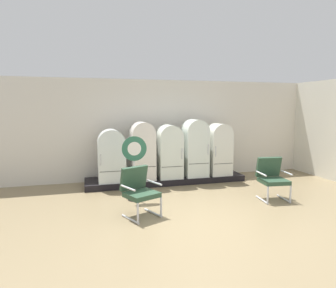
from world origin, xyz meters
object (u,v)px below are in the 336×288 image
object	(u,v)px
refrigerator_1	(143,149)
refrigerator_3	(195,146)
refrigerator_4	(219,148)
sign_stand	(134,166)
armchair_right	(272,176)
refrigerator_2	(169,150)
refrigerator_0	(111,154)
armchair_left	(139,189)

from	to	relation	value
refrigerator_1	refrigerator_3	distance (m)	1.48
refrigerator_4	sign_stand	distance (m)	2.91
refrigerator_4	armchair_right	bearing A→B (deg)	-78.93
refrigerator_1	refrigerator_2	xyz separation A→B (m)	(0.73, -0.01, -0.05)
refrigerator_0	refrigerator_2	bearing A→B (deg)	0.74
armchair_right	refrigerator_3	bearing A→B (deg)	119.26
armchair_right	sign_stand	distance (m)	3.11
refrigerator_0	refrigerator_3	size ratio (longest dim) A/B	0.86
refrigerator_0	refrigerator_2	xyz separation A→B (m)	(1.56, 0.02, 0.06)
refrigerator_1	refrigerator_2	size ratio (longest dim) A/B	1.06
refrigerator_2	sign_stand	bearing A→B (deg)	-132.50
refrigerator_2	refrigerator_4	xyz separation A→B (m)	(1.47, 0.00, 0.01)
refrigerator_2	armchair_right	distance (m)	2.76
refrigerator_3	sign_stand	bearing A→B (deg)	-146.69
refrigerator_1	armchair_left	size ratio (longest dim) A/B	1.62
refrigerator_0	refrigerator_4	xyz separation A→B (m)	(3.03, 0.02, 0.06)
refrigerator_0	armchair_left	xyz separation A→B (m)	(0.34, -2.22, -0.34)
refrigerator_3	armchair_right	world-z (taller)	refrigerator_3
refrigerator_3	refrigerator_4	world-z (taller)	refrigerator_3
refrigerator_0	refrigerator_4	bearing A→B (deg)	0.39
refrigerator_1	refrigerator_3	world-z (taller)	refrigerator_3
refrigerator_4	refrigerator_1	bearing A→B (deg)	179.85
refrigerator_4	refrigerator_2	bearing A→B (deg)	-179.97
refrigerator_2	sign_stand	xyz separation A→B (m)	(-1.15, -1.25, -0.15)
refrigerator_2	armchair_left	world-z (taller)	refrigerator_2
refrigerator_2	armchair_left	xyz separation A→B (m)	(-1.22, -2.24, -0.40)
refrigerator_0	sign_stand	size ratio (longest dim) A/B	0.94
refrigerator_1	armchair_left	world-z (taller)	refrigerator_1
refrigerator_1	sign_stand	xyz separation A→B (m)	(-0.42, -1.26, -0.20)
refrigerator_0	refrigerator_3	bearing A→B (deg)	0.27
refrigerator_2	armchair_left	distance (m)	2.58
refrigerator_1	sign_stand	size ratio (longest dim) A/B	1.06
refrigerator_1	refrigerator_4	distance (m)	2.20
refrigerator_3	refrigerator_2	bearing A→B (deg)	179.29
refrigerator_3	refrigerator_4	xyz separation A→B (m)	(0.72, 0.01, -0.07)
refrigerator_4	armchair_left	size ratio (longest dim) A/B	1.54
refrigerator_4	armchair_right	size ratio (longest dim) A/B	1.54
armchair_left	sign_stand	bearing A→B (deg)	85.83
armchair_left	refrigerator_1	bearing A→B (deg)	77.75
refrigerator_4	refrigerator_3	bearing A→B (deg)	-179.21
refrigerator_0	armchair_left	world-z (taller)	refrigerator_0
refrigerator_3	armchair_right	bearing A→B (deg)	-60.74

